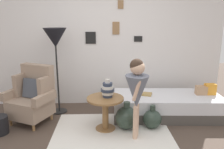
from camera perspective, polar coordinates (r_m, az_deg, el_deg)
The scene contains 13 objects.
gallery_wall at distance 4.57m, azimuth -2.37°, elevation 8.57°, with size 4.80×0.12×2.60m.
rug at distance 3.63m, azimuth 0.00°, elevation -14.51°, with size 1.81×1.43×0.01m, color silver.
armchair at distance 4.09m, azimuth -19.32°, elevation -5.30°, with size 0.89×0.80×0.97m.
daybed at distance 4.25m, azimuth 13.59°, elevation -7.56°, with size 1.94×0.89×0.40m.
pillow_head at distance 4.43m, azimuth 23.45°, elevation -3.40°, with size 0.19×0.12×0.19m, color orange.
pillow_mid at distance 4.37m, azimuth 21.53°, elevation -3.69°, with size 0.19×0.12×0.16m, color tan.
side_table at distance 3.60m, azimuth -1.70°, elevation -8.09°, with size 0.58×0.58×0.53m.
vase_striped at distance 3.54m, azimuth -1.12°, elevation -3.80°, with size 0.21×0.21×0.29m.
floor_lamp at distance 4.16m, azimuth -14.07°, elevation 8.27°, with size 0.41×0.41×1.57m.
person_child at distance 3.23m, azimuth 6.27°, elevation -3.45°, with size 0.34×0.34×1.20m.
book_on_daybed at distance 4.11m, azimuth 8.39°, elevation -4.87°, with size 0.22×0.16×0.03m, color #A7864C.
demijohn_near at distance 3.70m, azimuth 3.69°, elevation -10.77°, with size 0.37×0.37×0.45m.
demijohn_far at distance 3.78m, azimuth 10.09°, elevation -10.92°, with size 0.30×0.30×0.39m.
Camera 1 is at (0.02, -2.60, 1.74)m, focal length 36.35 mm.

